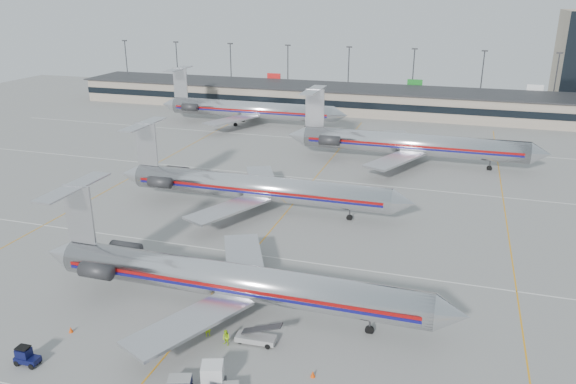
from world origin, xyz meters
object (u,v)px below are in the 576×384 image
at_px(jet_second_row, 252,187).
at_px(belt_loader, 257,337).
at_px(uld_container, 213,376).
at_px(jet_foreground, 228,279).

xyz_separation_m(jet_second_row, belt_loader, (12.02, -30.93, -2.78)).
relative_size(jet_second_row, uld_container, 18.04).
xyz_separation_m(jet_foreground, belt_loader, (4.60, -4.57, -2.72)).
relative_size(jet_second_row, belt_loader, 10.35).
distance_m(jet_foreground, belt_loader, 7.03).
xyz_separation_m(jet_foreground, uld_container, (3.33, -11.23, -2.24)).
height_order(jet_foreground, jet_second_row, jet_second_row).
bearing_deg(jet_foreground, belt_loader, -44.80).
distance_m(jet_second_row, uld_container, 39.16).
height_order(uld_container, belt_loader, belt_loader).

